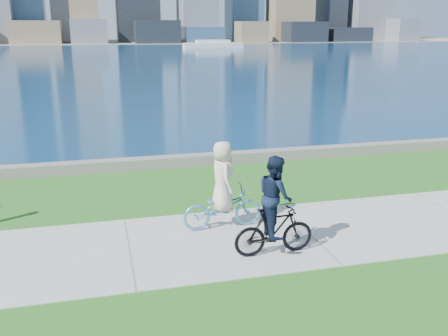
# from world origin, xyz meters

# --- Properties ---
(ground) EXTENTS (320.00, 320.00, 0.00)m
(ground) POSITION_xyz_m (0.00, 0.00, 0.00)
(ground) COLOR #205C18
(ground) RESTS_ON ground
(concrete_path) EXTENTS (80.00, 3.50, 0.02)m
(concrete_path) POSITION_xyz_m (0.00, 0.00, 0.01)
(concrete_path) COLOR #A4A49E
(concrete_path) RESTS_ON ground
(seawall) EXTENTS (90.00, 0.50, 0.35)m
(seawall) POSITION_xyz_m (0.00, 6.20, 0.17)
(seawall) COLOR slate
(seawall) RESTS_ON ground
(bay_water) EXTENTS (320.00, 131.00, 0.01)m
(bay_water) POSITION_xyz_m (0.00, 72.00, 0.00)
(bay_water) COLOR navy
(bay_water) RESTS_ON ground
(far_shore) EXTENTS (320.00, 30.00, 0.12)m
(far_shore) POSITION_xyz_m (0.00, 130.00, 0.06)
(far_shore) COLOR gray
(far_shore) RESTS_ON ground
(ferry_far) EXTENTS (11.95, 3.41, 1.62)m
(ferry_far) POSITION_xyz_m (22.95, 91.71, 0.67)
(ferry_far) COLOR silver
(ferry_far) RESTS_ON ground
(cyclist_woman) EXTENTS (0.72, 1.88, 2.05)m
(cyclist_woman) POSITION_xyz_m (2.19, 0.70, 0.78)
(cyclist_woman) COLOR #51A0C6
(cyclist_woman) RESTS_ON ground
(cyclist_man) EXTENTS (0.64, 1.69, 2.08)m
(cyclist_man) POSITION_xyz_m (2.86, -0.91, 0.90)
(cyclist_man) COLOR black
(cyclist_man) RESTS_ON ground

